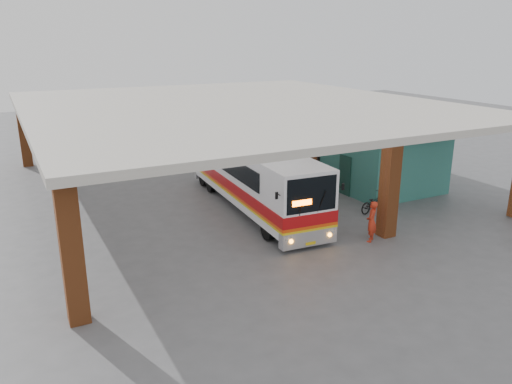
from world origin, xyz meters
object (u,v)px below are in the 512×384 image
object	(u,v)px
pedestrian	(372,221)
red_chair	(285,162)
motorcycle	(374,203)
coach_bus	(253,175)

from	to	relation	value
pedestrian	red_chair	world-z (taller)	pedestrian
red_chair	pedestrian	bearing A→B (deg)	-92.57
motorcycle	pedestrian	world-z (taller)	pedestrian
motorcycle	pedestrian	size ratio (longest dim) A/B	1.06
motorcycle	red_chair	distance (m)	9.26
coach_bus	motorcycle	distance (m)	5.94
coach_bus	red_chair	xyz separation A→B (m)	(5.43, 6.04, -1.28)
coach_bus	pedestrian	world-z (taller)	coach_bus
coach_bus	motorcycle	xyz separation A→B (m)	(4.85, -3.21, -1.19)
motorcycle	red_chair	size ratio (longest dim) A/B	2.14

